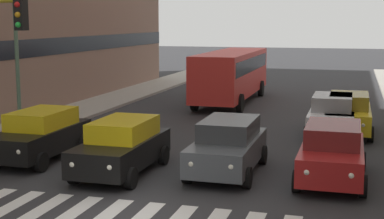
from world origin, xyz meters
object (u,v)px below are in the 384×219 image
street_lamp_right (28,25)px  car_0 (332,152)px  car_3 (40,134)px  car_row2_0 (349,113)px  car_row2_1 (332,115)px  bus_behind_traffic (232,71)px  car_2 (122,146)px  car_1 (228,146)px

street_lamp_right → car_0: bearing=166.9°
car_3 → car_row2_0: same height
car_0 → car_row2_1: bearing=-87.6°
car_row2_1 → bus_behind_traffic: (6.14, -8.60, 0.97)m
car_row2_0 → car_row2_1: (0.67, 0.67, 0.00)m
car_2 → bus_behind_traffic: bus_behind_traffic is taller
car_2 → car_row2_0: same height
car_3 → street_lamp_right: 5.16m
car_1 → car_row2_0: same height
car_1 → car_row2_1: (-2.93, -6.94, 0.00)m
bus_behind_traffic → car_1: bearing=101.7°
car_row2_0 → car_3: bearing=36.7°
car_1 → car_3: 6.69m
street_lamp_right → car_row2_1: bearing=-160.6°
car_row2_1 → street_lamp_right: (11.71, 4.12, 3.76)m
car_1 → bus_behind_traffic: bus_behind_traffic is taller
car_1 → street_lamp_right: street_lamp_right is taller
car_3 → car_row2_1: (-9.61, -6.98, 0.00)m
car_row2_0 → car_row2_1: 0.95m
car_1 → car_2: same height
bus_behind_traffic → car_row2_0: bearing=130.7°
car_2 → street_lamp_right: street_lamp_right is taller
car_2 → car_1: bearing=-163.1°
car_3 → car_row2_1: bearing=-144.0°
car_3 → car_row2_0: bearing=-143.3°
car_row2_1 → street_lamp_right: size_ratio=0.61×
car_0 → street_lamp_right: 12.88m
bus_behind_traffic → car_3: bearing=77.4°
car_0 → car_3: same height
car_2 → car_row2_1: 10.01m
car_2 → car_row2_0: size_ratio=1.00×
car_0 → car_1: bearing=0.2°
car_row2_1 → bus_behind_traffic: 10.61m
car_row2_0 → car_row2_1: same height
car_0 → car_row2_1: (0.29, -6.92, 0.00)m
bus_behind_traffic → street_lamp_right: street_lamp_right is taller
car_0 → car_2: size_ratio=1.00×
car_2 → car_row2_1: bearing=-127.8°
car_1 → car_3: (6.69, 0.04, 0.00)m
car_0 → car_row2_0: bearing=-92.8°
car_row2_0 → street_lamp_right: 13.80m
car_2 → car_row2_0: 10.96m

